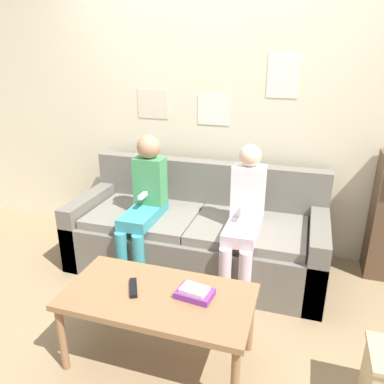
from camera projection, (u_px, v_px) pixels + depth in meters
The scene contains 8 objects.
ground_plane at pixel (176, 301), 2.77m from camera, with size 10.00×10.00×0.00m, color #937A56.
wall_back at pixel (214, 104), 3.25m from camera, with size 8.00×0.06×2.60m.
couch at pixel (197, 235), 3.16m from camera, with size 2.07×0.84×0.84m.
coffee_table at pixel (158, 301), 2.11m from camera, with size 1.07×0.55×0.46m.
person_left at pixel (145, 199), 2.97m from camera, with size 0.24×0.57×1.12m.
person_right at pixel (244, 214), 2.74m from camera, with size 0.24×0.57×1.11m.
tv_remote at pixel (133, 288), 2.14m from camera, with size 0.11×0.17×0.02m.
book_stack at pixel (195, 293), 2.07m from camera, with size 0.21×0.16×0.06m.
Camera 1 is at (0.81, -2.16, 1.74)m, focal length 35.00 mm.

